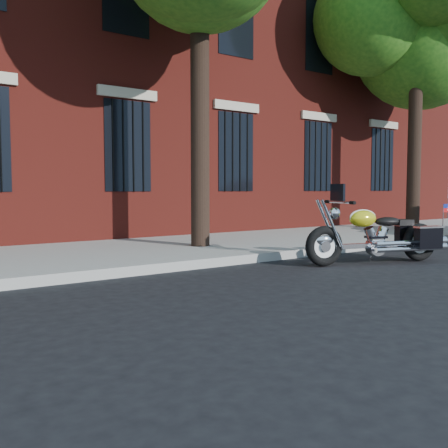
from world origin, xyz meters
TOP-DOWN VIEW (x-y plane):
  - ground at (0.00, 0.00)m, footprint 120.00×120.00m
  - curb at (0.00, 1.38)m, footprint 40.00×0.16m
  - sidewalk at (0.00, 3.26)m, footprint 40.00×3.60m
  - building at (0.00, 10.06)m, footprint 26.00×10.08m
  - tree_right at (7.42, 2.96)m, footprint 4.12×3.92m
  - motorcycle at (2.22, 0.01)m, footprint 2.45×1.26m

SIDE VIEW (x-z plane):
  - ground at x=0.00m, z-range 0.00..0.00m
  - curb at x=0.00m, z-range 0.00..0.15m
  - sidewalk at x=0.00m, z-range 0.00..0.15m
  - motorcycle at x=2.22m, z-range -0.22..1.12m
  - building at x=0.00m, z-range 0.00..12.00m
  - tree_right at x=7.42m, z-range 1.91..10.45m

